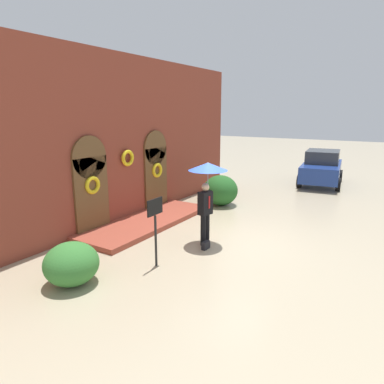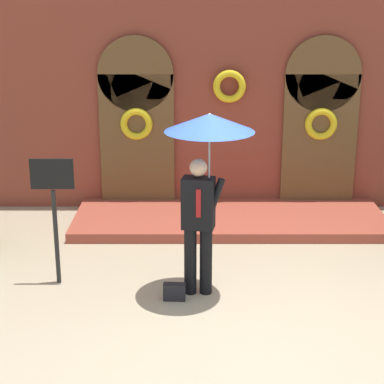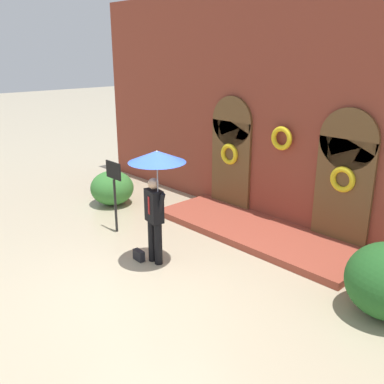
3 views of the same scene
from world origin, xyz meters
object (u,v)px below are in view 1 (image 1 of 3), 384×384
at_px(person_with_umbrella, 207,179).
at_px(handbag, 206,245).
at_px(shrub_left, 71,264).
at_px(parked_car, 322,168).
at_px(sign_post, 155,221).
at_px(shrub_right, 220,190).

xyz_separation_m(person_with_umbrella, handbag, (-0.40, -0.20, -1.80)).
xyz_separation_m(person_with_umbrella, shrub_left, (-3.68, 1.33, -1.44)).
xyz_separation_m(person_with_umbrella, parked_car, (10.39, -0.97, -1.03)).
height_order(handbag, parked_car, parked_car).
distance_m(sign_post, shrub_left, 2.10).
bearing_deg(shrub_left, handbag, -25.03).
xyz_separation_m(sign_post, parked_car, (12.36, -1.28, -0.28)).
relative_size(shrub_left, parked_car, 0.28).
bearing_deg(shrub_left, person_with_umbrella, -19.88).
xyz_separation_m(handbag, shrub_left, (-3.28, 1.53, 0.37)).
distance_m(person_with_umbrella, sign_post, 2.13).
relative_size(person_with_umbrella, sign_post, 1.37).
relative_size(handbag, sign_post, 0.16).
relative_size(handbag, parked_car, 0.07).
height_order(sign_post, shrub_right, sign_post).
bearing_deg(handbag, shrub_left, 158.02).
bearing_deg(shrub_left, parked_car, -9.28).
height_order(person_with_umbrella, shrub_left, person_with_umbrella).
xyz_separation_m(shrub_left, shrub_right, (7.60, 0.27, 0.14)).
relative_size(handbag, shrub_right, 0.20).
bearing_deg(shrub_right, parked_car, -21.64).
bearing_deg(sign_post, parked_car, -5.92).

